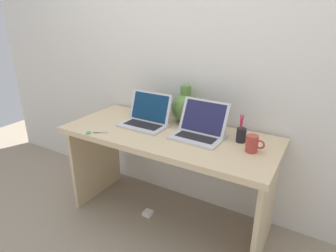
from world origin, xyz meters
TOP-DOWN VIEW (x-y plane):
  - ground_plane at (0.00, 0.00)m, footprint 6.00×6.00m
  - back_wall at (0.00, 0.36)m, footprint 4.40×0.04m
  - desk at (0.00, 0.00)m, footprint 1.49×0.64m
  - laptop_left at (-0.21, 0.06)m, footprint 0.35×0.25m
  - laptop_right at (0.22, 0.06)m, footprint 0.34×0.27m
  - green_vase at (0.00, 0.26)m, footprint 0.21×0.21m
  - coffee_mug at (0.58, -0.00)m, footprint 0.11×0.07m
  - pen_cup at (0.48, 0.11)m, footprint 0.06×0.06m
  - scissors at (-0.44, -0.27)m, footprint 0.14×0.11m
  - power_brick at (-0.16, -0.05)m, footprint 0.07×0.07m

SIDE VIEW (x-z plane):
  - ground_plane at x=0.00m, z-range 0.00..0.00m
  - power_brick at x=-0.16m, z-range 0.00..0.03m
  - desk at x=0.00m, z-range 0.21..0.93m
  - scissors at x=-0.44m, z-range 0.72..0.73m
  - pen_cup at x=0.48m, z-range 0.68..0.86m
  - coffee_mug at x=0.58m, z-range 0.72..0.83m
  - laptop_right at x=0.22m, z-range 0.67..0.90m
  - laptop_left at x=-0.21m, z-range 0.67..0.90m
  - green_vase at x=0.00m, z-range 0.70..0.98m
  - back_wall at x=0.00m, z-range 0.00..2.40m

